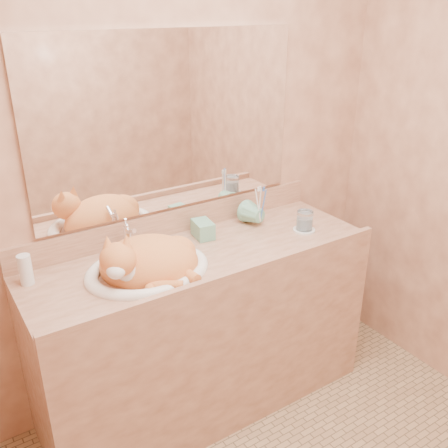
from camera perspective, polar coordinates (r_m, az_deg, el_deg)
wall_back at (r=2.34m, az=-6.16°, el=8.06°), size 2.40×0.02×2.50m
vanity_counter at (r=2.48m, az=-2.34°, el=-12.09°), size 1.60×0.55×0.85m
mirror at (r=2.29m, az=-6.18°, el=11.35°), size 1.30×0.02×0.80m
sink_basin at (r=2.10m, az=-8.83°, el=-3.44°), size 0.55×0.47×0.16m
faucet at (r=2.26m, az=-10.96°, el=-1.53°), size 0.06×0.11×0.16m
cat at (r=2.08m, az=-8.96°, el=-4.05°), size 0.52×0.48×0.23m
soap_dispenser at (r=2.32m, az=-1.86°, el=-0.04°), size 0.09×0.10×0.18m
toothbrush_cup at (r=2.50m, az=4.18°, el=0.77°), size 0.14×0.14×0.11m
toothbrushes at (r=2.47m, az=4.24°, el=2.36°), size 0.04×0.04×0.22m
saucer at (r=2.50m, az=9.13°, el=-0.68°), size 0.11×0.11×0.01m
water_glass at (r=2.48m, az=9.21°, el=0.41°), size 0.08×0.08×0.09m
lotion_bottle at (r=2.14m, az=-21.74°, el=-4.88°), size 0.05×0.05×0.13m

